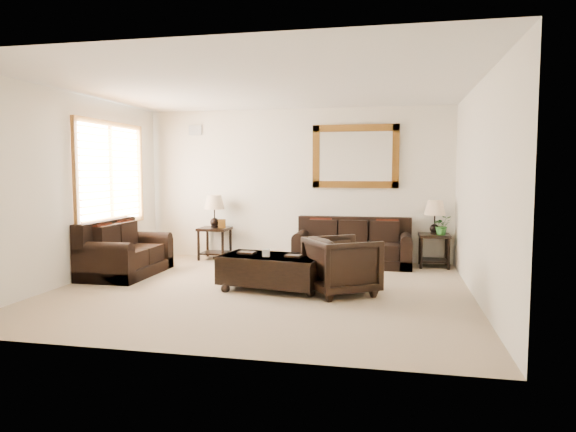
% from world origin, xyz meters
% --- Properties ---
extents(room, '(5.51, 5.01, 2.71)m').
position_xyz_m(room, '(0.00, 0.00, 1.35)').
color(room, gray).
rests_on(room, ground).
extents(window, '(0.07, 1.96, 1.66)m').
position_xyz_m(window, '(-2.70, 0.90, 1.55)').
color(window, white).
rests_on(window, room).
extents(mirror, '(1.50, 0.06, 1.10)m').
position_xyz_m(mirror, '(1.06, 2.47, 1.85)').
color(mirror, '#502B10').
rests_on(mirror, room).
extents(air_vent, '(0.25, 0.02, 0.18)m').
position_xyz_m(air_vent, '(-1.90, 2.48, 2.35)').
color(air_vent, '#999999').
rests_on(air_vent, room).
extents(sofa, '(1.95, 0.84, 0.80)m').
position_xyz_m(sofa, '(1.06, 2.11, 0.29)').
color(sofa, black).
rests_on(sofa, room).
extents(loveseat, '(0.88, 1.49, 0.84)m').
position_xyz_m(loveseat, '(-2.34, 0.57, 0.31)').
color(loveseat, black).
rests_on(loveseat, room).
extents(end_table_left, '(0.53, 0.53, 1.16)m').
position_xyz_m(end_table_left, '(-1.44, 2.20, 0.76)').
color(end_table_left, black).
rests_on(end_table_left, room).
extents(end_table_right, '(0.50, 0.50, 1.11)m').
position_xyz_m(end_table_right, '(2.40, 2.21, 0.72)').
color(end_table_right, black).
rests_on(end_table_right, room).
extents(coffee_table, '(1.48, 0.97, 0.58)m').
position_xyz_m(coffee_table, '(0.14, 0.04, 0.29)').
color(coffee_table, black).
rests_on(coffee_table, room).
extents(armchair, '(1.06, 1.08, 0.82)m').
position_xyz_m(armchair, '(1.09, -0.01, 0.41)').
color(armchair, black).
rests_on(armchair, floor).
extents(potted_plant, '(0.35, 0.37, 0.25)m').
position_xyz_m(potted_plant, '(2.51, 2.12, 0.67)').
color(potted_plant, '#22571E').
rests_on(potted_plant, end_table_right).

